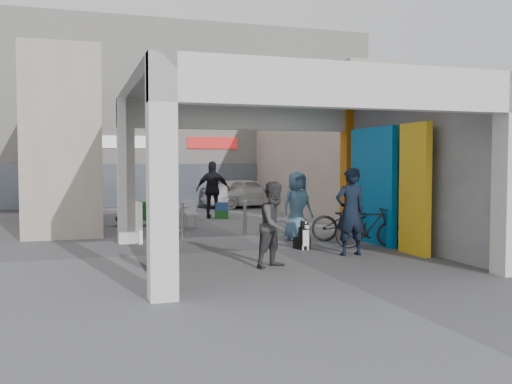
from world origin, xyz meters
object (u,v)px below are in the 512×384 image
object	(u,v)px
border_collie	(303,237)
white_van	(247,193)
produce_stand	(134,217)
cafe_set	(172,219)
bicycle_rear	(369,227)
man_with_dog	(350,212)
man_crates	(213,190)
bicycle_front	(350,221)
man_back_turned	(275,224)
man_elderly	(297,206)

from	to	relation	value
border_collie	white_van	xyz separation A→B (m)	(2.18, 11.74, 0.38)
produce_stand	white_van	distance (m)	7.88
cafe_set	bicycle_rear	world-z (taller)	bicycle_rear
cafe_set	border_collie	size ratio (longest dim) A/B	2.05
man_with_dog	man_crates	bearing A→B (deg)	-85.25
bicycle_front	man_back_turned	bearing A→B (deg)	154.99
bicycle_front	white_van	size ratio (longest dim) A/B	0.50
cafe_set	man_with_dog	size ratio (longest dim) A/B	0.77
man_elderly	bicycle_rear	distance (m)	2.09
man_with_dog	man_crates	distance (m)	8.67
bicycle_rear	man_elderly	bearing A→B (deg)	40.81
man_elderly	man_crates	size ratio (longest dim) A/B	0.86
produce_stand	man_elderly	distance (m)	5.77
bicycle_front	bicycle_rear	xyz separation A→B (m)	(-0.07, -1.07, -0.02)
man_with_dog	white_van	distance (m)	12.89
bicycle_front	bicycle_rear	size ratio (longest dim) A/B	1.20
border_collie	man_crates	xyz separation A→B (m)	(-0.30, 7.56, 0.73)
man_back_turned	bicycle_front	xyz separation A→B (m)	(2.92, 2.67, -0.30)
bicycle_rear	white_van	distance (m)	12.01
man_elderly	bicycle_front	xyz separation A→B (m)	(1.14, -0.68, -0.36)
bicycle_front	white_van	xyz separation A→B (m)	(0.59, 10.93, 0.15)
bicycle_rear	man_with_dog	bearing A→B (deg)	141.44
man_crates	bicycle_front	world-z (taller)	man_crates
produce_stand	man_crates	size ratio (longest dim) A/B	0.56
produce_stand	bicycle_front	bearing A→B (deg)	-50.13
cafe_set	white_van	size ratio (longest dim) A/B	0.37
man_back_turned	man_crates	world-z (taller)	man_crates
man_with_dog	man_back_turned	bearing A→B (deg)	20.76
man_with_dog	man_elderly	size ratio (longest dim) A/B	1.07
man_with_dog	man_back_turned	xyz separation A→B (m)	(-1.96, -0.80, -0.12)
cafe_set	man_elderly	bearing A→B (deg)	-49.63
cafe_set	man_elderly	size ratio (longest dim) A/B	0.82
border_collie	bicycle_front	xyz separation A→B (m)	(1.59, 0.81, 0.23)
man_with_dog	border_collie	bearing A→B (deg)	-60.53
man_back_turned	man_elderly	xyz separation A→B (m)	(1.77, 3.35, 0.06)
cafe_set	border_collie	xyz separation A→B (m)	(2.21, -4.62, -0.03)
border_collie	man_with_dog	xyz separation A→B (m)	(0.63, -1.06, 0.65)
man_back_turned	man_crates	xyz separation A→B (m)	(1.03, 9.41, 0.20)
man_back_turned	man_crates	size ratio (longest dim) A/B	0.80
man_elderly	white_van	bearing A→B (deg)	68.80
man_with_dog	bicycle_rear	bearing A→B (deg)	-139.29
white_van	man_with_dog	bearing A→B (deg)	165.30
man_elderly	cafe_set	bearing A→B (deg)	118.77
man_elderly	bicycle_front	world-z (taller)	man_elderly
man_back_turned	man_elderly	size ratio (longest dim) A/B	0.93
man_with_dog	man_back_turned	world-z (taller)	man_with_dog
produce_stand	bicycle_rear	world-z (taller)	bicycle_rear
cafe_set	man_with_dog	bearing A→B (deg)	-63.42
border_collie	white_van	bearing A→B (deg)	67.79
cafe_set	man_back_turned	xyz separation A→B (m)	(0.88, -6.47, 0.50)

